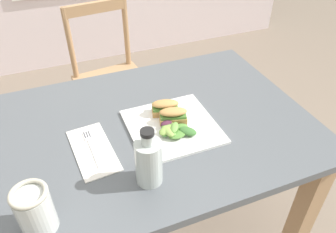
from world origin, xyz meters
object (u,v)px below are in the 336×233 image
Objects in this scene: chair_wooden_far at (111,80)px; sandwich_half_back at (165,107)px; dining_table at (154,152)px; sandwich_half_front at (173,115)px; mason_jar_iced_tea at (35,212)px; bottle_cold_brew at (149,163)px; plate_lunch at (172,126)px; fork_on_napkin at (91,146)px.

chair_wooden_far is 8.28× the size of sandwich_half_back.
dining_table is at bearing -91.57° from chair_wooden_far.
dining_table is 0.83m from chair_wooden_far.
sandwich_half_front is (0.04, -0.84, 0.33)m from chair_wooden_far.
chair_wooden_far is 1.23m from mason_jar_iced_tea.
bottle_cold_brew is (-0.15, -0.27, 0.03)m from sandwich_half_back.
chair_wooden_far is at bearing 92.29° from plate_lunch.
bottle_cold_brew is 1.38× the size of mason_jar_iced_tea.
chair_wooden_far reaches higher than sandwich_half_back.
bottle_cold_brew is at bearing -119.99° from sandwich_half_back.
plate_lunch is at bearing 27.43° from mason_jar_iced_tea.
sandwich_half_front reaches higher than plate_lunch.
plate_lunch is 2.84× the size of sandwich_half_front.
mason_jar_iced_tea is at bearing -171.80° from bottle_cold_brew.
plate_lunch reaches higher than dining_table.
chair_wooden_far reaches higher than dining_table.
sandwich_half_front reaches higher than fork_on_napkin.
dining_table is 0.27m from fork_on_napkin.
plate_lunch is at bearing -87.71° from chair_wooden_far.
dining_table is 0.53m from mason_jar_iced_tea.
fork_on_napkin is (-0.28, 0.01, 0.00)m from plate_lunch.
fork_on_napkin is at bearing 178.79° from plate_lunch.
mason_jar_iced_tea is at bearing -111.23° from chair_wooden_far.
sandwich_half_front is at bearing 2.50° from fork_on_napkin.
bottle_cold_brew reaches higher than plate_lunch.
mason_jar_iced_tea is at bearing -151.32° from sandwich_half_front.
sandwich_half_front is 0.54m from mason_jar_iced_tea.
fork_on_napkin is 0.25m from bottle_cold_brew.
chair_wooden_far is 2.92× the size of plate_lunch.
plate_lunch is 2.19× the size of mason_jar_iced_tea.
sandwich_half_back reaches higher than dining_table.
dining_table is 0.19m from sandwich_half_back.
fork_on_napkin is (-0.25, -0.85, 0.30)m from chair_wooden_far.
mason_jar_iced_tea is (-0.47, -0.26, 0.02)m from sandwich_half_front.
fork_on_napkin is at bearing -170.64° from dining_table.
chair_wooden_far is 8.28× the size of sandwich_half_front.
sandwich_half_front is at bearing -19.90° from dining_table.
plate_lunch is 0.08m from sandwich_half_back.
chair_wooden_far is at bearing 83.62° from bottle_cold_brew.
sandwich_half_front is at bearing 52.68° from bottle_cold_brew.
sandwich_half_back is at bearing 13.23° from fork_on_napkin.
mason_jar_iced_tea is (-0.46, -0.31, 0.02)m from sandwich_half_back.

